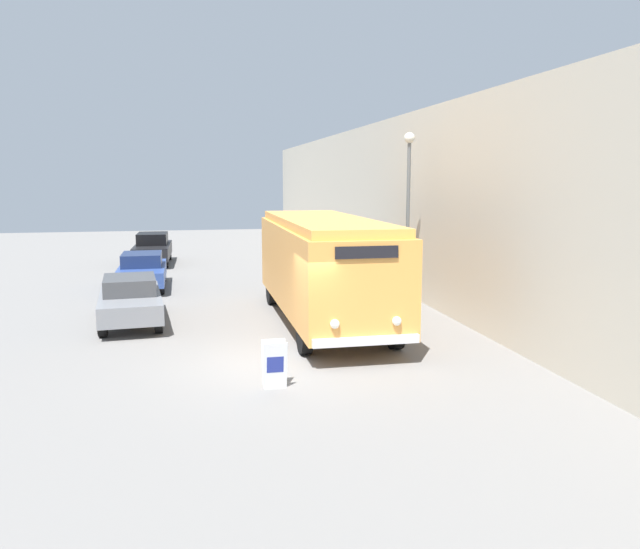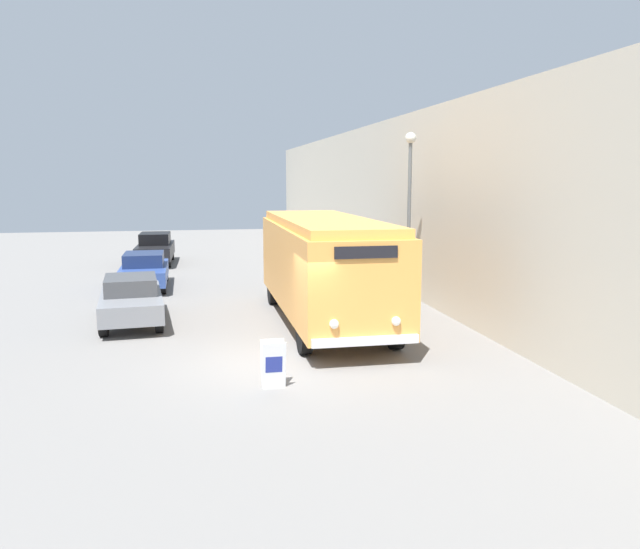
{
  "view_description": "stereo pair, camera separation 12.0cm",
  "coord_description": "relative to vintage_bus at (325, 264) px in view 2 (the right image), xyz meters",
  "views": [
    {
      "loc": [
        -1.97,
        -14.18,
        4.35
      ],
      "look_at": [
        1.32,
        1.64,
        1.86
      ],
      "focal_mm": 35.0,
      "sensor_mm": 36.0,
      "label": 1
    },
    {
      "loc": [
        -1.85,
        -14.2,
        4.35
      ],
      "look_at": [
        1.32,
        1.64,
        1.86
      ],
      "focal_mm": 35.0,
      "sensor_mm": 36.0,
      "label": 2
    }
  ],
  "objects": [
    {
      "name": "building_wall_right",
      "position": [
        4.23,
        6.06,
        1.55
      ],
      "size": [
        0.3,
        60.0,
        6.75
      ],
      "color": "beige",
      "rests_on": "ground_plane"
    },
    {
      "name": "parked_car_far",
      "position": [
        -5.83,
        14.72,
        -1.01
      ],
      "size": [
        1.8,
        4.54,
        1.59
      ],
      "rotation": [
        0.0,
        0.0,
        -0.02
      ],
      "color": "black",
      "rests_on": "ground_plane"
    },
    {
      "name": "parked_car_mid",
      "position": [
        -5.84,
        7.41,
        -1.09
      ],
      "size": [
        1.85,
        4.44,
        1.41
      ],
      "rotation": [
        0.0,
        0.0,
        0.01
      ],
      "color": "black",
      "rests_on": "ground_plane"
    },
    {
      "name": "sign_board",
      "position": [
        -2.26,
        -5.6,
        -1.33
      ],
      "size": [
        0.5,
        0.38,
        1.01
      ],
      "color": "gray",
      "rests_on": "ground_plane"
    },
    {
      "name": "vintage_bus",
      "position": [
        0.0,
        0.0,
        0.0
      ],
      "size": [
        2.69,
        9.36,
        3.19
      ],
      "color": "black",
      "rests_on": "ground_plane"
    },
    {
      "name": "parked_car_near",
      "position": [
        -5.75,
        1.2,
        -1.08
      ],
      "size": [
        2.16,
        4.55,
        1.41
      ],
      "rotation": [
        0.0,
        0.0,
        0.09
      ],
      "color": "black",
      "rests_on": "ground_plane"
    },
    {
      "name": "ground_plane",
      "position": [
        -1.92,
        -3.94,
        -1.82
      ],
      "size": [
        80.0,
        80.0,
        0.0
      ],
      "primitive_type": "plane",
      "color": "slate"
    },
    {
      "name": "streetlamp",
      "position": [
        3.21,
        1.64,
        2.02
      ],
      "size": [
        0.36,
        0.36,
        5.84
      ],
      "color": "#595E60",
      "rests_on": "ground_plane"
    }
  ]
}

